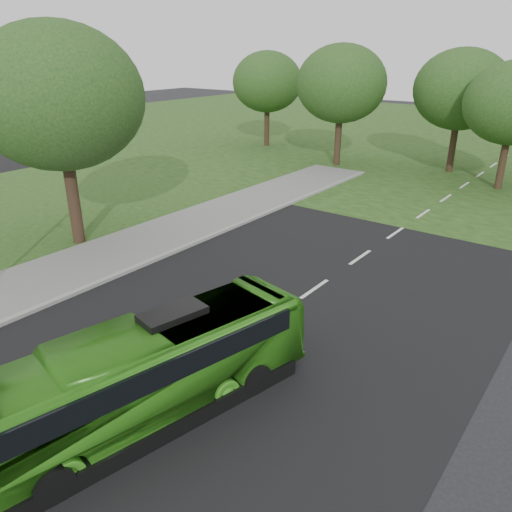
# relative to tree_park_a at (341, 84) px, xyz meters

# --- Properties ---
(ground) EXTENTS (160.00, 160.00, 0.00)m
(ground) POSITION_rel_tree_park_a_xyz_m (10.24, -26.57, -6.19)
(ground) COLOR black
(ground) RESTS_ON ground
(street_surfaces) EXTENTS (120.00, 120.00, 0.15)m
(street_surfaces) POSITION_rel_tree_park_a_xyz_m (9.86, -3.82, -6.17)
(street_surfaces) COLOR black
(street_surfaces) RESTS_ON ground
(tree_park_a) EXTENTS (6.87, 6.87, 9.13)m
(tree_park_a) POSITION_rel_tree_park_a_xyz_m (0.00, 0.00, 0.00)
(tree_park_a) COLOR black
(tree_park_a) RESTS_ON ground
(tree_park_b) EXTENTS (6.74, 6.74, 8.84)m
(tree_park_b) POSITION_rel_tree_park_a_xyz_m (8.04, 3.05, -0.23)
(tree_park_b) COLOR black
(tree_park_b) RESTS_ON ground
(tree_park_f) EXTENTS (6.41, 6.41, 8.56)m
(tree_park_f) POSITION_rel_tree_park_a_xyz_m (-9.52, 3.53, -0.37)
(tree_park_f) COLOR black
(tree_park_f) RESTS_ON ground
(tree_side_near) EXTENTS (7.47, 7.47, 9.92)m
(tree_side_near) POSITION_rel_tree_park_a_xyz_m (-1.61, -22.98, 0.54)
(tree_side_near) COLOR black
(tree_side_near) RESTS_ON ground
(bus) EXTENTS (4.09, 9.45, 2.56)m
(bus) POSITION_rel_tree_park_a_xyz_m (10.59, -29.42, -4.91)
(bus) COLOR #3A931E
(bus) RESTS_ON ground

